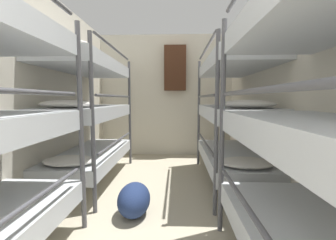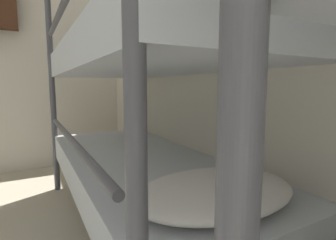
{
  "view_description": "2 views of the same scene",
  "coord_description": "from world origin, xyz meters",
  "px_view_note": "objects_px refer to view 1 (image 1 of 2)",
  "views": [
    {
      "loc": [
        0.23,
        0.43,
        1.19
      ],
      "look_at": [
        0.09,
        3.93,
        0.86
      ],
      "focal_mm": 24.0,
      "sensor_mm": 36.0,
      "label": 1
    },
    {
      "loc": [
        0.45,
        2.19,
        0.84
      ],
      "look_at": [
        0.82,
        2.88,
        0.74
      ],
      "focal_mm": 28.0,
      "sensor_mm": 36.0,
      "label": 2
    }
  ],
  "objects_px": {
    "bunk_stack_left_far": "(89,111)",
    "bunk_stack_right_far": "(233,112)",
    "duffel_bag": "(134,200)",
    "hanging_coat": "(175,68)"
  },
  "relations": [
    {
      "from": "bunk_stack_right_far",
      "to": "bunk_stack_left_far",
      "type": "bearing_deg",
      "value": 180.0
    },
    {
      "from": "bunk_stack_left_far",
      "to": "duffel_bag",
      "type": "relative_size",
      "value": 3.98
    },
    {
      "from": "duffel_bag",
      "to": "bunk_stack_right_far",
      "type": "bearing_deg",
      "value": 36.62
    },
    {
      "from": "hanging_coat",
      "to": "duffel_bag",
      "type": "bearing_deg",
      "value": -99.26
    },
    {
      "from": "bunk_stack_left_far",
      "to": "bunk_stack_right_far",
      "type": "relative_size",
      "value": 1.0
    },
    {
      "from": "bunk_stack_right_far",
      "to": "hanging_coat",
      "type": "xyz_separation_m",
      "value": [
        -0.79,
        1.54,
        0.79
      ]
    },
    {
      "from": "bunk_stack_right_far",
      "to": "duffel_bag",
      "type": "xyz_separation_m",
      "value": [
        -1.19,
        -0.88,
        -0.85
      ]
    },
    {
      "from": "bunk_stack_right_far",
      "to": "hanging_coat",
      "type": "distance_m",
      "value": 1.9
    },
    {
      "from": "hanging_coat",
      "to": "bunk_stack_left_far",
      "type": "bearing_deg",
      "value": -127.42
    },
    {
      "from": "duffel_bag",
      "to": "bunk_stack_left_far",
      "type": "bearing_deg",
      "value": 131.51
    }
  ]
}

